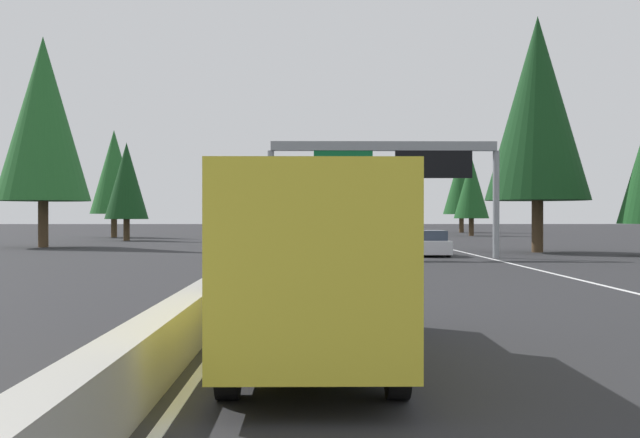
% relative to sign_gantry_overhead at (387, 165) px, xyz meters
% --- Properties ---
extents(ground_plane, '(320.00, 320.00, 0.00)m').
position_rel_sign_gantry_overhead_xyz_m(ground_plane, '(18.19, 6.04, -5.06)').
color(ground_plane, '#262628').
extents(median_barrier, '(180.00, 0.56, 0.90)m').
position_rel_sign_gantry_overhead_xyz_m(median_barrier, '(38.19, 6.34, -4.61)').
color(median_barrier, '#9E9B93').
rests_on(median_barrier, ground).
extents(shoulder_stripe_right, '(160.00, 0.16, 0.01)m').
position_rel_sign_gantry_overhead_xyz_m(shoulder_stripe_right, '(28.19, -5.48, -5.05)').
color(shoulder_stripe_right, silver).
rests_on(shoulder_stripe_right, ground).
extents(shoulder_stripe_median, '(160.00, 0.16, 0.01)m').
position_rel_sign_gantry_overhead_xyz_m(shoulder_stripe_median, '(28.19, 5.79, -5.05)').
color(shoulder_stripe_median, silver).
rests_on(shoulder_stripe_median, ground).
extents(sign_gantry_overhead, '(0.50, 12.68, 6.36)m').
position_rel_sign_gantry_overhead_xyz_m(sign_gantry_overhead, '(0.00, 0.00, 0.00)').
color(sign_gantry_overhead, gray).
rests_on(sign_gantry_overhead, ground).
extents(box_truck_far_center, '(8.50, 2.40, 2.95)m').
position_rel_sign_gantry_overhead_xyz_m(box_truck_far_center, '(-30.36, 4.14, -3.45)').
color(box_truck_far_center, gold).
rests_on(box_truck_far_center, ground).
extents(sedan_distant_a, '(4.40, 1.80, 1.47)m').
position_rel_sign_gantry_overhead_xyz_m(sedan_distant_a, '(2.31, -2.74, -4.38)').
color(sedan_distant_a, silver).
rests_on(sedan_distant_a, ground).
extents(minivan_far_right, '(5.00, 1.95, 1.69)m').
position_rel_sign_gantry_overhead_xyz_m(minivan_far_right, '(19.75, 0.74, -4.11)').
color(minivan_far_right, '#1E4793').
rests_on(minivan_far_right, ground).
extents(pickup_near_right, '(5.60, 2.00, 1.86)m').
position_rel_sign_gantry_overhead_xyz_m(pickup_near_right, '(82.87, 0.46, -4.15)').
color(pickup_near_right, '#AD931E').
rests_on(pickup_near_right, ground).
extents(sedan_mid_center, '(4.40, 1.80, 1.47)m').
position_rel_sign_gantry_overhead_xyz_m(sedan_mid_center, '(50.06, -2.75, -4.38)').
color(sedan_mid_center, '#1E4793').
rests_on(sedan_mid_center, ground).
extents(sedan_far_left, '(4.40, 1.80, 1.47)m').
position_rel_sign_gantry_overhead_xyz_m(sedan_far_left, '(9.09, 0.40, -4.38)').
color(sedan_far_left, slate).
rests_on(sedan_far_left, ground).
extents(oncoming_near, '(5.60, 2.00, 1.86)m').
position_rel_sign_gantry_overhead_xyz_m(oncoming_near, '(26.24, 9.09, -4.15)').
color(oncoming_near, '#2D6B38').
rests_on(oncoming_near, ground).
extents(oncoming_far, '(4.40, 1.80, 1.47)m').
position_rel_sign_gantry_overhead_xyz_m(oncoming_far, '(30.60, 12.43, -4.38)').
color(oncoming_far, '#1E4793').
rests_on(oncoming_far, ground).
extents(conifer_right_mid, '(6.57, 6.57, 14.92)m').
position_rel_sign_gantry_overhead_xyz_m(conifer_right_mid, '(6.63, -10.16, 4.02)').
color(conifer_right_mid, '#4C3823').
rests_on(conifer_right_mid, ground).
extents(conifer_right_far, '(4.03, 4.03, 9.15)m').
position_rel_sign_gantry_overhead_xyz_m(conifer_right_far, '(47.52, -14.35, 0.50)').
color(conifer_right_far, '#4C3823').
rests_on(conifer_right_far, ground).
extents(conifer_right_distant, '(5.07, 5.07, 11.52)m').
position_rel_sign_gantry_overhead_xyz_m(conifer_right_distant, '(65.46, -16.66, 1.94)').
color(conifer_right_distant, '#4C3823').
rests_on(conifer_right_distant, ground).
extents(conifer_left_near, '(6.80, 6.80, 15.46)m').
position_rel_sign_gantry_overhead_xyz_m(conifer_left_near, '(15.01, 23.76, 4.35)').
color(conifer_left_near, '#4C3823').
rests_on(conifer_left_near, ground).
extents(conifer_left_mid, '(4.02, 4.02, 9.13)m').
position_rel_sign_gantry_overhead_xyz_m(conifer_left_mid, '(30.42, 21.27, 0.48)').
color(conifer_left_mid, '#4C3823').
rests_on(conifer_left_mid, ground).
extents(conifer_left_far, '(5.05, 5.05, 11.47)m').
position_rel_sign_gantry_overhead_xyz_m(conifer_left_far, '(41.21, 25.11, 1.91)').
color(conifer_left_far, '#4C3823').
rests_on(conifer_left_far, ground).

